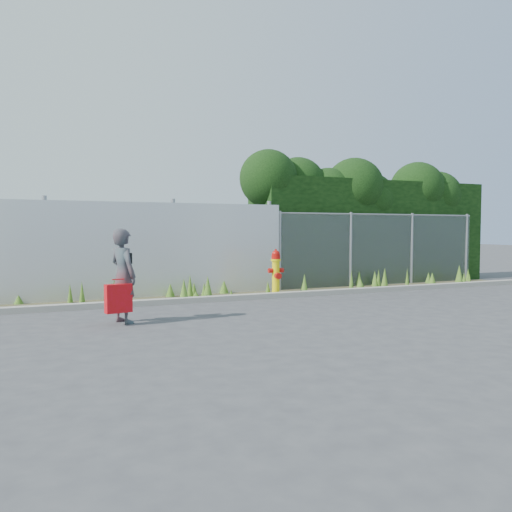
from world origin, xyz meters
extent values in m
plane|color=#3E3E41|center=(0.00, 0.00, 0.00)|extent=(80.00, 80.00, 0.00)
cube|color=gray|center=(0.00, 1.80, 0.06)|extent=(16.00, 0.22, 0.12)
cube|color=#453F27|center=(0.00, 2.40, 0.01)|extent=(16.00, 1.20, 0.01)
cone|color=#3A651E|center=(-1.44, 2.14, 0.10)|extent=(0.24, 0.24, 0.20)
cone|color=#3A651E|center=(7.37, 2.88, 0.19)|extent=(0.17, 0.17, 0.37)
cone|color=#3A651E|center=(1.21, 1.98, 0.25)|extent=(0.20, 0.20, 0.50)
cone|color=#3A651E|center=(6.98, 2.45, 0.13)|extent=(0.09, 0.09, 0.27)
cone|color=#3A651E|center=(3.19, 2.50, 0.13)|extent=(0.24, 0.24, 0.25)
cone|color=#3A651E|center=(-0.50, 2.92, 0.16)|extent=(0.23, 0.23, 0.32)
cone|color=#3A651E|center=(-3.83, 2.28, 0.25)|extent=(0.14, 0.14, 0.50)
cone|color=#3A651E|center=(3.48, 2.99, 0.22)|extent=(0.18, 0.18, 0.44)
cone|color=#3A651E|center=(-5.04, 2.95, 0.10)|extent=(0.20, 0.20, 0.19)
cone|color=#3A651E|center=(-1.40, 2.75, 0.26)|extent=(0.15, 0.15, 0.53)
cone|color=#3A651E|center=(0.39, 2.30, 0.17)|extent=(0.13, 0.13, 0.34)
cone|color=#3A651E|center=(3.88, 2.82, 0.22)|extent=(0.17, 0.17, 0.44)
cone|color=#3A651E|center=(-1.19, 2.04, 0.27)|extent=(0.24, 0.24, 0.54)
cone|color=#3A651E|center=(5.46, 2.32, 0.18)|extent=(0.23, 0.23, 0.37)
cone|color=#3A651E|center=(1.19, 2.03, 0.14)|extent=(0.17, 0.17, 0.28)
cone|color=#3A651E|center=(4.57, 2.31, 0.25)|extent=(0.12, 0.12, 0.51)
cone|color=#3A651E|center=(-1.76, 1.96, 0.25)|extent=(0.22, 0.22, 0.50)
cone|color=#3A651E|center=(3.87, 2.37, 0.27)|extent=(0.20, 0.20, 0.55)
cone|color=#3A651E|center=(-1.12, 2.55, 0.17)|extent=(0.15, 0.15, 0.34)
cone|color=#3A651E|center=(6.53, 2.21, 0.17)|extent=(0.14, 0.14, 0.34)
cone|color=#3A651E|center=(2.60, 2.06, 0.27)|extent=(0.13, 0.13, 0.54)
cone|color=#3A651E|center=(5.74, 2.78, 0.16)|extent=(0.19, 0.19, 0.33)
cone|color=#3A651E|center=(-1.27, 2.87, 0.16)|extent=(0.16, 0.16, 0.32)
cone|color=#3A651E|center=(3.96, 2.76, 0.24)|extent=(0.14, 0.14, 0.48)
cone|color=#3A651E|center=(-3.10, 2.93, 0.24)|extent=(0.12, 0.12, 0.48)
cone|color=#3A651E|center=(-4.04, 2.72, 0.21)|extent=(0.12, 0.12, 0.42)
cone|color=#3A651E|center=(-1.86, 2.82, 0.16)|extent=(0.22, 0.22, 0.32)
cone|color=#3A651E|center=(3.72, 2.57, 0.18)|extent=(0.18, 0.18, 0.36)
cone|color=#3A651E|center=(-3.22, 2.19, 0.22)|extent=(0.18, 0.18, 0.44)
cone|color=#3A651E|center=(6.20, 2.05, 0.24)|extent=(0.20, 0.20, 0.49)
cone|color=#3A651E|center=(-0.64, 2.02, 0.10)|extent=(0.13, 0.13, 0.20)
cone|color=#3A651E|center=(6.66, 2.53, 0.27)|extent=(0.23, 0.23, 0.53)
cube|color=silver|center=(-3.25, 3.00, 1.10)|extent=(8.50, 0.08, 2.20)
cylinder|color=gray|center=(-4.50, 3.12, 1.15)|extent=(0.10, 0.10, 2.30)
cylinder|color=gray|center=(-1.70, 3.12, 1.15)|extent=(0.10, 0.10, 2.30)
cylinder|color=gray|center=(0.80, 3.12, 1.15)|extent=(0.10, 0.10, 2.30)
cube|color=gray|center=(4.25, 3.00, 1.00)|extent=(6.50, 0.03, 2.00)
cylinder|color=gray|center=(4.25, 3.00, 2.00)|extent=(6.50, 0.04, 0.04)
cylinder|color=gray|center=(1.05, 3.00, 1.02)|extent=(0.07, 0.07, 2.05)
cylinder|color=gray|center=(3.20, 3.00, 1.02)|extent=(0.07, 0.07, 2.05)
cylinder|color=gray|center=(5.30, 3.00, 1.02)|extent=(0.07, 0.07, 2.05)
cylinder|color=gray|center=(7.40, 3.00, 1.02)|extent=(0.07, 0.07, 2.05)
cube|color=black|center=(4.55, 4.00, 1.50)|extent=(7.30, 1.60, 3.00)
sphere|color=black|center=(1.14, 3.91, 2.96)|extent=(1.58, 1.58, 1.58)
sphere|color=black|center=(2.17, 4.15, 2.82)|extent=(1.61, 1.61, 1.61)
sphere|color=black|center=(3.04, 3.95, 2.60)|extent=(1.50, 1.50, 1.50)
sphere|color=black|center=(3.89, 3.88, 2.80)|extent=(1.75, 1.75, 1.75)
sphere|color=black|center=(4.46, 3.94, 2.45)|extent=(1.63, 1.63, 1.63)
sphere|color=black|center=(5.16, 4.24, 2.32)|extent=(1.25, 1.25, 1.25)
sphere|color=black|center=(6.26, 3.92, 2.84)|extent=(1.68, 1.68, 1.68)
sphere|color=black|center=(7.00, 3.87, 2.65)|extent=(1.54, 1.54, 1.54)
cylinder|color=yellow|center=(0.50, 2.08, 0.03)|extent=(0.28, 0.28, 0.06)
cylinder|color=yellow|center=(0.50, 2.08, 0.42)|extent=(0.18, 0.18, 0.84)
cylinder|color=yellow|center=(0.50, 2.08, 0.86)|extent=(0.24, 0.24, 0.05)
cylinder|color=#B20F0A|center=(0.50, 2.08, 0.92)|extent=(0.21, 0.21, 0.10)
sphere|color=#B20F0A|center=(0.50, 2.08, 0.99)|extent=(0.19, 0.19, 0.19)
cylinder|color=#B20F0A|center=(0.50, 2.08, 1.09)|extent=(0.05, 0.05, 0.05)
cylinder|color=#B20F0A|center=(0.36, 2.08, 0.61)|extent=(0.10, 0.11, 0.11)
cylinder|color=#B20F0A|center=(0.64, 2.08, 0.61)|extent=(0.10, 0.11, 0.11)
cylinder|color=#B20F0A|center=(0.50, 1.95, 0.49)|extent=(0.15, 0.12, 0.15)
imported|color=#0F5960|center=(-3.31, 0.02, 0.79)|extent=(0.59, 0.68, 1.59)
cube|color=red|center=(-3.42, -0.18, 0.45)|extent=(0.42, 0.16, 0.47)
cylinder|color=red|center=(-3.42, -0.18, 0.76)|extent=(0.20, 0.02, 0.02)
cube|color=black|center=(-3.27, 0.18, 1.08)|extent=(0.25, 0.10, 0.18)
camera|label=1|loc=(-4.53, -8.52, 1.57)|focal=35.00mm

